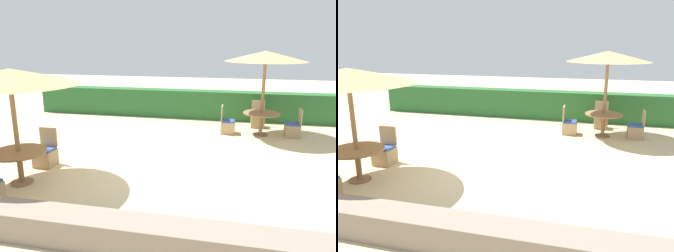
% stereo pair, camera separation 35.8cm
% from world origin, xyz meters
% --- Properties ---
extents(ground_plane, '(40.00, 40.00, 0.00)m').
position_xyz_m(ground_plane, '(0.00, 0.00, 0.00)').
color(ground_plane, '#D1BA8C').
extents(hedge_row, '(13.00, 0.70, 1.10)m').
position_xyz_m(hedge_row, '(0.00, 5.52, 0.55)').
color(hedge_row, '#28602D').
rests_on(hedge_row, ground_plane).
extents(stone_border, '(10.00, 0.56, 0.47)m').
position_xyz_m(stone_border, '(0.00, -3.22, 0.24)').
color(stone_border, gray).
rests_on(stone_border, ground_plane).
extents(parasol_front_left, '(2.80, 2.80, 2.47)m').
position_xyz_m(parasol_front_left, '(-2.80, -1.50, 2.30)').
color(parasol_front_left, olive).
rests_on(parasol_front_left, ground_plane).
extents(round_table_front_left, '(1.16, 1.16, 0.73)m').
position_xyz_m(round_table_front_left, '(-2.80, -1.50, 0.59)').
color(round_table_front_left, olive).
rests_on(round_table_front_left, ground_plane).
extents(patio_chair_front_left_north, '(0.46, 0.46, 0.93)m').
position_xyz_m(patio_chair_front_left_north, '(-2.85, -0.46, 0.26)').
color(patio_chair_front_left_north, tan).
rests_on(patio_chair_front_left_north, ground_plane).
extents(parasol_back_right, '(2.52, 2.52, 2.70)m').
position_xyz_m(parasol_back_right, '(2.47, 3.47, 2.52)').
color(parasol_back_right, olive).
rests_on(parasol_back_right, ground_plane).
extents(round_table_back_right, '(1.17, 1.17, 0.75)m').
position_xyz_m(round_table_back_right, '(2.47, 3.47, 0.60)').
color(round_table_back_right, olive).
rests_on(round_table_back_right, ground_plane).
extents(patio_chair_back_right_west, '(0.46, 0.46, 0.93)m').
position_xyz_m(patio_chair_back_right_west, '(1.40, 3.46, 0.26)').
color(patio_chair_back_right_west, tan).
rests_on(patio_chair_back_right_west, ground_plane).
extents(patio_chair_back_right_north, '(0.46, 0.46, 0.93)m').
position_xyz_m(patio_chair_back_right_north, '(2.42, 4.51, 0.26)').
color(patio_chair_back_right_north, tan).
rests_on(patio_chair_back_right_north, ground_plane).
extents(patio_chair_back_right_east, '(0.46, 0.46, 0.93)m').
position_xyz_m(patio_chair_back_right_east, '(3.47, 3.47, 0.26)').
color(patio_chair_back_right_east, tan).
rests_on(patio_chair_back_right_east, ground_plane).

